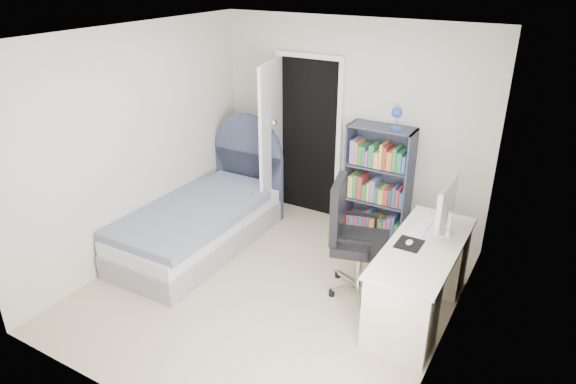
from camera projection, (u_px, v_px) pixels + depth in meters
The scene contains 8 objects.
room_shell at pixel (271, 175), 4.74m from camera, with size 3.50×3.70×2.60m.
door at pixel (284, 139), 6.37m from camera, with size 0.92×0.81×2.06m.
bed at pixel (203, 220), 5.96m from camera, with size 1.05×2.18×1.33m.
nightstand at pixel (252, 176), 6.94m from camera, with size 0.40×0.40×0.59m.
floor_lamp at pixel (273, 179), 6.45m from camera, with size 0.19×0.19×1.33m.
bookcase at pixel (378, 186), 6.06m from camera, with size 0.77×0.32×1.61m.
desk at pixel (421, 276), 4.72m from camera, with size 0.61×1.53×1.25m.
office_chair at pixel (351, 232), 4.98m from camera, with size 0.65×0.67×1.19m.
Camera 1 is at (2.34, -3.71, 3.07)m, focal length 32.00 mm.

